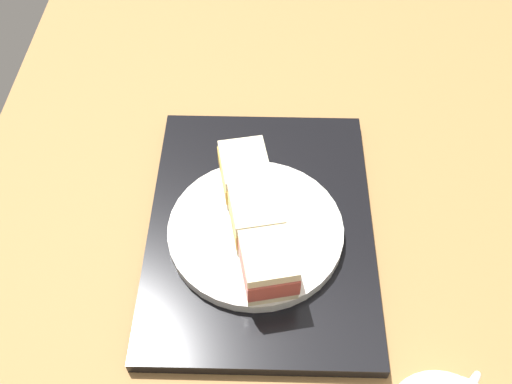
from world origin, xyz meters
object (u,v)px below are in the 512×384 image
at_px(sandwich_far, 268,263).
at_px(sandwich_near, 245,172).
at_px(sandwich_middle, 256,214).
at_px(sandwich_plate, 256,231).

bearing_deg(sandwich_far, sandwich_near, -167.11).
relative_size(sandwich_middle, sandwich_far, 1.00).
xyz_separation_m(sandwich_near, sandwich_far, (0.14, 0.03, 0.00)).
relative_size(sandwich_near, sandwich_far, 1.01).
bearing_deg(sandwich_far, sandwich_plate, -167.11).
relative_size(sandwich_plate, sandwich_near, 2.49).
xyz_separation_m(sandwich_plate, sandwich_near, (-0.07, -0.02, 0.04)).
distance_m(sandwich_plate, sandwich_middle, 0.04).
distance_m(sandwich_near, sandwich_far, 0.15).
height_order(sandwich_near, sandwich_far, sandwich_far).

